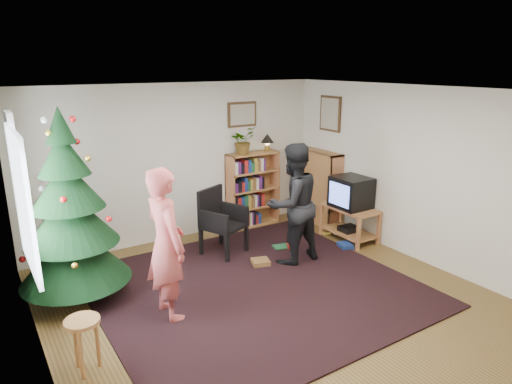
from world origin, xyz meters
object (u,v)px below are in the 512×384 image
bookshelf_right (318,186)px  table_lamp (267,139)px  stool (83,331)px  person_standing (166,244)px  tv_stand (350,220)px  crt_tv (351,192)px  picture_right (330,114)px  person_by_chair (293,204)px  bookshelf_back (253,188)px  potted_plant (243,141)px  armchair (220,218)px  christmas_tree (71,223)px  picture_back (242,114)px

bookshelf_right → table_lamp: 1.24m
stool → person_standing: person_standing is taller
stool → tv_stand: bearing=14.1°
bookshelf_right → crt_tv: 0.96m
picture_right → person_by_chair: bearing=-146.4°
person_by_chair → table_lamp: bearing=-113.9°
bookshelf_back → potted_plant: size_ratio=2.85×
table_lamp → bookshelf_back: bearing=-180.0°
tv_stand → stool: size_ratio=1.70×
armchair → person_standing: size_ratio=0.57×
tv_stand → person_standing: bearing=-169.8°
christmas_tree → potted_plant: bearing=19.8°
bookshelf_back → table_lamp: size_ratio=4.28×
picture_back → person_by_chair: size_ratio=0.32×
person_by_chair → potted_plant: potted_plant is taller
crt_tv → armchair: bearing=161.2°
armchair → person_by_chair: (0.70, -0.87, 0.33)m
picture_back → person_by_chair: 2.09m
picture_back → christmas_tree: size_ratio=0.23×
person_standing → christmas_tree: bearing=35.3°
stool → person_standing: size_ratio=0.31×
armchair → table_lamp: size_ratio=3.29×
bookshelf_back → bookshelf_right: 1.18m
picture_back → table_lamp: bearing=-17.6°
crt_tv → picture_right: bearing=73.3°
table_lamp → bookshelf_right: bearing=-33.3°
picture_right → armchair: bearing=-175.7°
person_by_chair → picture_right: bearing=-147.9°
bookshelf_back → crt_tv: bookshelf_back is taller
picture_back → bookshelf_right: bearing=-28.2°
bookshelf_back → christmas_tree: bearing=-161.4°
christmas_tree → crt_tv: size_ratio=4.15×
bookshelf_back → person_by_chair: bearing=-102.9°
bookshelf_right → potted_plant: potted_plant is taller
person_by_chair → table_lamp: person_by_chair is taller
picture_back → crt_tv: bearing=-56.0°
picture_back → tv_stand: (1.07, -1.58, -1.62)m
crt_tv → person_by_chair: person_by_chair is taller
person_standing → potted_plant: (2.24, 2.06, 0.66)m
picture_right → crt_tv: bearing=-106.7°
person_standing → stool: bearing=111.9°
person_by_chair → picture_back: bearing=-99.4°
picture_back → potted_plant: (-0.07, -0.14, -0.42)m
christmas_tree → armchair: christmas_tree is taller
picture_right → bookshelf_back: (-1.20, 0.59, -1.29)m
stool → person_by_chair: size_ratio=0.31×
armchair → person_standing: 1.91m
picture_right → christmas_tree: christmas_tree is taller
crt_tv → person_standing: bearing=-169.8°
bookshelf_back → person_standing: person_standing is taller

